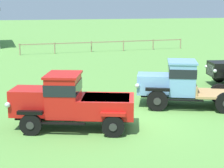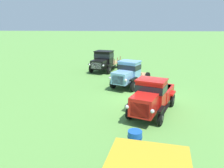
{
  "view_description": "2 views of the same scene",
  "coord_description": "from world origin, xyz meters",
  "px_view_note": "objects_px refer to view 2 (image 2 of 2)",
  "views": [
    {
      "loc": [
        -4.82,
        -12.05,
        4.4
      ],
      "look_at": [
        0.05,
        2.42,
        1.0
      ],
      "focal_mm": 55.0,
      "sensor_mm": 36.0,
      "label": 1
    },
    {
      "loc": [
        -14.13,
        1.43,
        5.03
      ],
      "look_at": [
        0.05,
        2.42,
        1.0
      ],
      "focal_mm": 35.0,
      "sensor_mm": 36.0,
      "label": 2
    }
  ],
  "objects_px": {
    "vintage_truck_far_side": "(104,61)",
    "oil_drum_beside_row": "(135,140)",
    "vintage_truck_midrow_center": "(128,73)",
    "vintage_truck_second_in_line": "(152,96)"
  },
  "relations": [
    {
      "from": "vintage_truck_far_side",
      "to": "oil_drum_beside_row",
      "type": "bearing_deg",
      "value": -169.04
    },
    {
      "from": "oil_drum_beside_row",
      "to": "vintage_truck_midrow_center",
      "type": "bearing_deg",
      "value": 1.6
    },
    {
      "from": "vintage_truck_midrow_center",
      "to": "vintage_truck_far_side",
      "type": "xyz_separation_m",
      "value": [
        5.72,
        2.59,
        0.04
      ]
    },
    {
      "from": "vintage_truck_second_in_line",
      "to": "vintage_truck_far_side",
      "type": "height_order",
      "value": "vintage_truck_far_side"
    },
    {
      "from": "vintage_truck_midrow_center",
      "to": "oil_drum_beside_row",
      "type": "distance_m",
      "value": 9.0
    },
    {
      "from": "vintage_truck_midrow_center",
      "to": "vintage_truck_second_in_line",
      "type": "bearing_deg",
      "value": -165.75
    },
    {
      "from": "vintage_truck_second_in_line",
      "to": "oil_drum_beside_row",
      "type": "relative_size",
      "value": 5.85
    },
    {
      "from": "vintage_truck_midrow_center",
      "to": "vintage_truck_far_side",
      "type": "relative_size",
      "value": 0.89
    },
    {
      "from": "vintage_truck_far_side",
      "to": "vintage_truck_midrow_center",
      "type": "bearing_deg",
      "value": -155.61
    },
    {
      "from": "vintage_truck_far_side",
      "to": "oil_drum_beside_row",
      "type": "distance_m",
      "value": 14.98
    }
  ]
}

